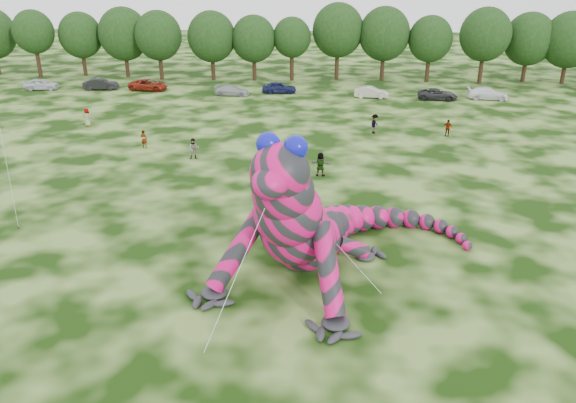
# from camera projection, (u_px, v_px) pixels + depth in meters

# --- Properties ---
(ground) EXTENTS (240.00, 240.00, 0.00)m
(ground) POSITION_uv_depth(u_px,v_px,m) (190.00, 307.00, 27.23)
(ground) COLOR #16330A
(ground) RESTS_ON ground
(inflatable_gecko) EXTENTS (19.08, 20.74, 8.49)m
(inflatable_gecko) POSITION_uv_depth(u_px,v_px,m) (313.00, 191.00, 29.82)
(inflatable_gecko) COLOR #CF0C64
(inflatable_gecko) RESTS_ON ground
(tree_3) EXTENTS (5.81, 5.23, 9.44)m
(tree_3) POSITION_uv_depth(u_px,v_px,m) (35.00, 44.00, 80.17)
(tree_3) COLOR black
(tree_3) RESTS_ON ground
(tree_4) EXTENTS (6.22, 5.60, 9.06)m
(tree_4) POSITION_uv_depth(u_px,v_px,m) (82.00, 44.00, 81.34)
(tree_4) COLOR black
(tree_4) RESTS_ON ground
(tree_5) EXTENTS (7.16, 6.44, 9.80)m
(tree_5) POSITION_uv_depth(u_px,v_px,m) (125.00, 42.00, 80.49)
(tree_5) COLOR black
(tree_5) RESTS_ON ground
(tree_6) EXTENTS (6.52, 5.86, 9.49)m
(tree_6) POSITION_uv_depth(u_px,v_px,m) (159.00, 45.00, 78.56)
(tree_6) COLOR black
(tree_6) RESTS_ON ground
(tree_7) EXTENTS (6.68, 6.01, 9.48)m
(tree_7) POSITION_uv_depth(u_px,v_px,m) (212.00, 46.00, 78.17)
(tree_7) COLOR black
(tree_7) RESTS_ON ground
(tree_8) EXTENTS (6.14, 5.53, 8.94)m
(tree_8) POSITION_uv_depth(u_px,v_px,m) (254.00, 48.00, 78.04)
(tree_8) COLOR black
(tree_8) RESTS_ON ground
(tree_9) EXTENTS (5.27, 4.74, 8.68)m
(tree_9) POSITION_uv_depth(u_px,v_px,m) (292.00, 49.00, 78.06)
(tree_9) COLOR black
(tree_9) RESTS_ON ground
(tree_10) EXTENTS (7.09, 6.38, 10.50)m
(tree_10) POSITION_uv_depth(u_px,v_px,m) (338.00, 42.00, 78.40)
(tree_10) COLOR black
(tree_10) RESTS_ON ground
(tree_11) EXTENTS (7.01, 6.31, 10.07)m
(tree_11) POSITION_uv_depth(u_px,v_px,m) (384.00, 44.00, 77.69)
(tree_11) COLOR black
(tree_11) RESTS_ON ground
(tree_12) EXTENTS (5.99, 5.39, 8.97)m
(tree_12) POSITION_uv_depth(u_px,v_px,m) (429.00, 49.00, 77.07)
(tree_12) COLOR black
(tree_12) RESTS_ON ground
(tree_13) EXTENTS (6.83, 6.15, 10.13)m
(tree_13) POSITION_uv_depth(u_px,v_px,m) (484.00, 46.00, 75.79)
(tree_13) COLOR black
(tree_13) RESTS_ON ground
(tree_14) EXTENTS (6.82, 6.14, 9.40)m
(tree_14) POSITION_uv_depth(u_px,v_px,m) (528.00, 47.00, 76.96)
(tree_14) COLOR black
(tree_14) RESTS_ON ground
(tree_15) EXTENTS (7.17, 6.45, 9.63)m
(tree_15) POSITION_uv_depth(u_px,v_px,m) (568.00, 48.00, 75.70)
(tree_15) COLOR black
(tree_15) RESTS_ON ground
(car_0) EXTENTS (4.53, 2.33, 1.47)m
(car_0) POSITION_uv_depth(u_px,v_px,m) (41.00, 84.00, 73.51)
(car_0) COLOR silver
(car_0) RESTS_ON ground
(car_1) EXTENTS (4.64, 2.25, 1.47)m
(car_1) POSITION_uv_depth(u_px,v_px,m) (101.00, 84.00, 73.55)
(car_1) COLOR black
(car_1) RESTS_ON ground
(car_2) EXTENTS (5.23, 2.73, 1.41)m
(car_2) POSITION_uv_depth(u_px,v_px,m) (148.00, 85.00, 73.27)
(car_2) COLOR maroon
(car_2) RESTS_ON ground
(car_3) EXTENTS (4.47, 2.15, 1.25)m
(car_3) POSITION_uv_depth(u_px,v_px,m) (232.00, 90.00, 70.41)
(car_3) COLOR #A1A5A9
(car_3) RESTS_ON ground
(car_4) EXTENTS (4.50, 2.11, 1.49)m
(car_4) POSITION_uv_depth(u_px,v_px,m) (279.00, 87.00, 71.59)
(car_4) COLOR #161B45
(car_4) RESTS_ON ground
(car_5) EXTENTS (4.25, 1.79, 1.36)m
(car_5) POSITION_uv_depth(u_px,v_px,m) (371.00, 92.00, 69.15)
(car_5) COLOR #BDB7AB
(car_5) RESTS_ON ground
(car_6) EXTENTS (4.96, 2.61, 1.33)m
(car_6) POSITION_uv_depth(u_px,v_px,m) (438.00, 94.00, 68.22)
(car_6) COLOR #28282A
(car_6) RESTS_ON ground
(car_7) EXTENTS (5.04, 2.42, 1.42)m
(car_7) POSITION_uv_depth(u_px,v_px,m) (488.00, 94.00, 68.38)
(car_7) COLOR white
(car_7) RESTS_ON ground
(spectator_5) EXTENTS (1.81, 0.78, 1.89)m
(spectator_5) POSITION_uv_depth(u_px,v_px,m) (321.00, 164.00, 43.70)
(spectator_5) COLOR gray
(spectator_5) RESTS_ON ground
(spectator_0) EXTENTS (0.68, 0.53, 1.68)m
(spectator_0) POSITION_uv_depth(u_px,v_px,m) (144.00, 139.00, 50.26)
(spectator_0) COLOR gray
(spectator_0) RESTS_ON ground
(spectator_2) EXTENTS (1.19, 1.41, 1.90)m
(spectator_2) POSITION_uv_depth(u_px,v_px,m) (375.00, 124.00, 54.61)
(spectator_2) COLOR gray
(spectator_2) RESTS_ON ground
(spectator_3) EXTENTS (1.04, 0.70, 1.63)m
(spectator_3) POSITION_uv_depth(u_px,v_px,m) (448.00, 128.00, 53.76)
(spectator_3) COLOR gray
(spectator_3) RESTS_ON ground
(spectator_1) EXTENTS (0.98, 0.83, 1.81)m
(spectator_1) POSITION_uv_depth(u_px,v_px,m) (194.00, 149.00, 47.46)
(spectator_1) COLOR gray
(spectator_1) RESTS_ON ground
(spectator_4) EXTENTS (1.05, 1.02, 1.82)m
(spectator_4) POSITION_uv_depth(u_px,v_px,m) (87.00, 117.00, 57.08)
(spectator_4) COLOR gray
(spectator_4) RESTS_ON ground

